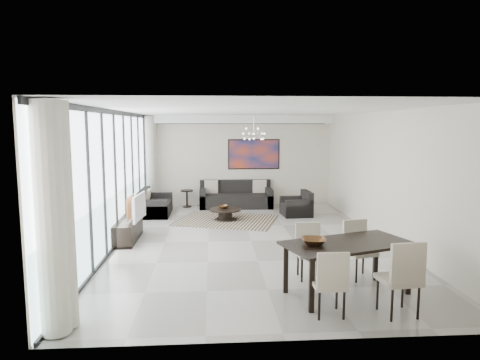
{
  "coord_description": "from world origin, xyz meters",
  "views": [
    {
      "loc": [
        -0.87,
        -9.31,
        2.57
      ],
      "look_at": [
        -0.18,
        1.04,
        1.25
      ],
      "focal_mm": 32.0,
      "sensor_mm": 36.0,
      "label": 1
    }
  ],
  "objects": [
    {
      "name": "painting",
      "position": [
        0.5,
        4.47,
        1.65
      ],
      "size": [
        1.68,
        0.04,
        0.98
      ],
      "primitive_type": "cube",
      "color": "#BD3C1A",
      "rests_on": "room_shell"
    },
    {
      "name": "bowl_coffee",
      "position": [
        -0.55,
        2.27,
        0.35
      ],
      "size": [
        0.28,
        0.28,
        0.08
      ],
      "primitive_type": "imported",
      "rotation": [
        0.0,
        0.0,
        0.08
      ],
      "color": "brown",
      "rests_on": "coffee_table"
    },
    {
      "name": "television",
      "position": [
        -2.6,
        0.26,
        0.76
      ],
      "size": [
        0.21,
        1.01,
        0.58
      ],
      "primitive_type": "imported",
      "rotation": [
        0.0,
        0.0,
        1.49
      ],
      "color": "gray",
      "rests_on": "tv_console"
    },
    {
      "name": "side_table",
      "position": [
        -1.66,
        4.15,
        0.37
      ],
      "size": [
        0.4,
        0.4,
        0.55
      ],
      "color": "black",
      "rests_on": "floor"
    },
    {
      "name": "dining_chair_nw",
      "position": [
        0.77,
        -2.33,
        0.53
      ],
      "size": [
        0.43,
        0.43,
        0.93
      ],
      "color": "beige",
      "rests_on": "floor"
    },
    {
      "name": "tv_console",
      "position": [
        -2.76,
        0.24,
        0.23
      ],
      "size": [
        0.42,
        1.49,
        0.47
      ],
      "primitive_type": "cube",
      "color": "black",
      "rests_on": "floor"
    },
    {
      "name": "coffee_table",
      "position": [
        -0.5,
        2.2,
        0.17
      ],
      "size": [
        0.88,
        0.88,
        0.31
      ],
      "color": "black",
      "rests_on": "floor"
    },
    {
      "name": "chandelier",
      "position": [
        0.3,
        2.5,
        2.35
      ],
      "size": [
        0.66,
        0.66,
        0.71
      ],
      "color": "silver",
      "rests_on": "room_shell"
    },
    {
      "name": "armchair",
      "position": [
        1.59,
        2.66,
        0.24
      ],
      "size": [
        0.85,
        0.89,
        0.7
      ],
      "color": "black",
      "rests_on": "floor"
    },
    {
      "name": "dining_chair_sw",
      "position": [
        0.71,
        -3.91,
        0.53
      ],
      "size": [
        0.43,
        0.43,
        0.93
      ],
      "color": "beige",
      "rests_on": "floor"
    },
    {
      "name": "dining_chair_ne",
      "position": [
        1.61,
        -2.37,
        0.56
      ],
      "size": [
        0.54,
        0.54,
        0.97
      ],
      "color": "beige",
      "rests_on": "floor"
    },
    {
      "name": "dining_table",
      "position": [
        1.19,
        -3.1,
        0.72
      ],
      "size": [
        2.14,
        1.53,
        0.81
      ],
      "color": "black",
      "rests_on": "floor"
    },
    {
      "name": "window_wall",
      "position": [
        -2.86,
        0.0,
        1.47
      ],
      "size": [
        0.37,
        8.95,
        2.9
      ],
      "color": "silver",
      "rests_on": "floor"
    },
    {
      "name": "room_shell",
      "position": [
        0.46,
        0.0,
        1.45
      ],
      "size": [
        6.0,
        9.0,
        2.9
      ],
      "color": "#A8A39B",
      "rests_on": "ground"
    },
    {
      "name": "loveseat",
      "position": [
        -2.54,
        3.05,
        0.25
      ],
      "size": [
        0.84,
        1.49,
        0.74
      ],
      "color": "black",
      "rests_on": "floor"
    },
    {
      "name": "rug",
      "position": [
        -0.46,
        2.14,
        0.01
      ],
      "size": [
        3.05,
        2.66,
        0.01
      ],
      "primitive_type": "cube",
      "rotation": [
        0.0,
        0.0,
        -0.31
      ],
      "color": "black",
      "rests_on": "floor"
    },
    {
      "name": "dining_chair_se",
      "position": [
        1.67,
        -3.98,
        0.61
      ],
      "size": [
        0.54,
        0.54,
        1.06
      ],
      "color": "beige",
      "rests_on": "floor"
    },
    {
      "name": "bowl_dining",
      "position": [
        0.65,
        -3.16,
        0.85
      ],
      "size": [
        0.43,
        0.43,
        0.09
      ],
      "primitive_type": "imported",
      "rotation": [
        0.0,
        0.0,
        -0.17
      ],
      "color": "brown",
      "rests_on": "dining_table"
    },
    {
      "name": "sofa_main",
      "position": [
        -0.11,
        4.07,
        0.28
      ],
      "size": [
        2.28,
        0.93,
        0.83
      ],
      "color": "black",
      "rests_on": "floor"
    },
    {
      "name": "soffit",
      "position": [
        0.0,
        4.3,
        2.77
      ],
      "size": [
        5.98,
        0.4,
        0.26
      ],
      "primitive_type": "cube",
      "color": "white",
      "rests_on": "room_shell"
    }
  ]
}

